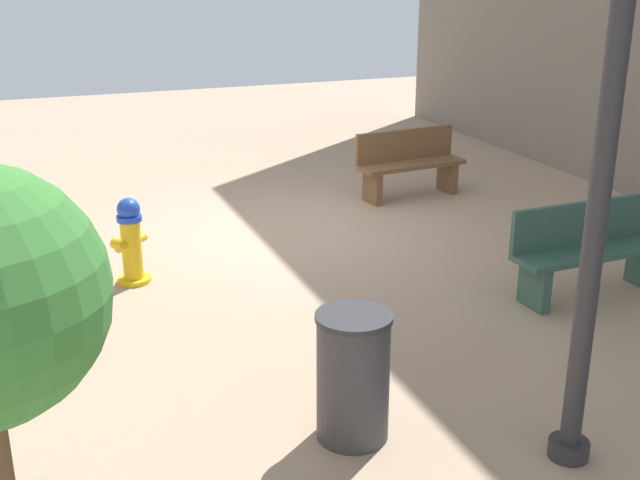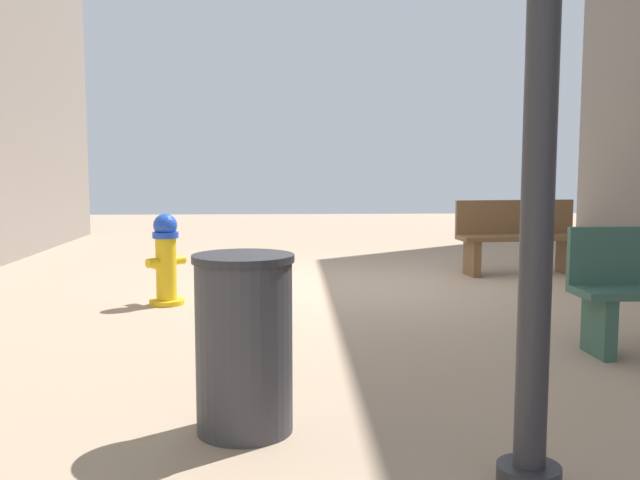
# 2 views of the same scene
# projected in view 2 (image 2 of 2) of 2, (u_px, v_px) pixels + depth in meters

# --- Properties ---
(ground_plane) EXTENTS (23.40, 23.40, 0.00)m
(ground_plane) POSITION_uv_depth(u_px,v_px,m) (372.00, 286.00, 8.34)
(ground_plane) COLOR tan
(fire_hydrant) EXTENTS (0.39, 0.39, 0.93)m
(fire_hydrant) POSITION_uv_depth(u_px,v_px,m) (166.00, 259.00, 7.24)
(fire_hydrant) COLOR gold
(fire_hydrant) RESTS_ON ground_plane
(bench_near) EXTENTS (1.63, 0.60, 0.95)m
(bench_near) POSITION_uv_depth(u_px,v_px,m) (518.00, 236.00, 9.23)
(bench_near) COLOR brown
(bench_near) RESTS_ON ground_plane
(trash_bin) EXTENTS (0.54, 0.54, 0.96)m
(trash_bin) POSITION_uv_depth(u_px,v_px,m) (244.00, 343.00, 3.81)
(trash_bin) COLOR #38383D
(trash_bin) RESTS_ON ground_plane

